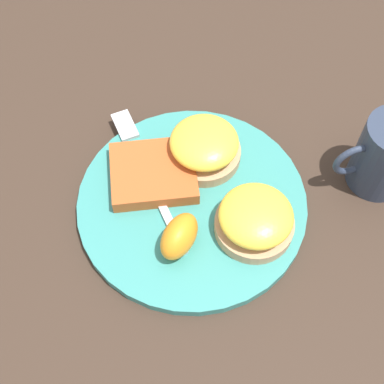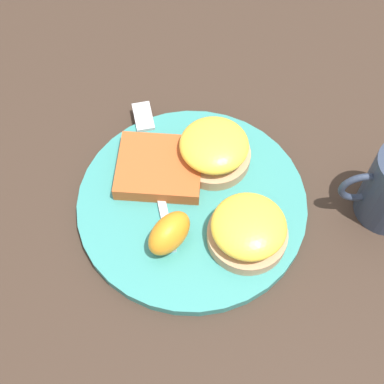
{
  "view_description": "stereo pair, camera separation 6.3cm",
  "coord_description": "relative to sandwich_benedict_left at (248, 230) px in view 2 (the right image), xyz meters",
  "views": [
    {
      "loc": [
        0.08,
        0.32,
        0.58
      ],
      "look_at": [
        0.0,
        0.0,
        0.03
      ],
      "focal_mm": 50.0,
      "sensor_mm": 36.0,
      "label": 1
    },
    {
      "loc": [
        0.02,
        0.32,
        0.58
      ],
      "look_at": [
        0.0,
        0.0,
        0.03
      ],
      "focal_mm": 50.0,
      "sensor_mm": 36.0,
      "label": 2
    }
  ],
  "objects": [
    {
      "name": "ground_plane",
      "position": [
        0.06,
        -0.06,
        -0.04
      ],
      "size": [
        1.1,
        1.1,
        0.0
      ],
      "primitive_type": "plane",
      "color": "#38281E"
    },
    {
      "name": "plate",
      "position": [
        0.06,
        -0.06,
        -0.03
      ],
      "size": [
        0.28,
        0.28,
        0.01
      ],
      "primitive_type": "cylinder",
      "color": "teal",
      "rests_on": "ground_plane"
    },
    {
      "name": "sandwich_benedict_left",
      "position": [
        0.0,
        0.0,
        0.0
      ],
      "size": [
        0.09,
        0.09,
        0.05
      ],
      "color": "tan",
      "rests_on": "plate"
    },
    {
      "name": "sandwich_benedict_right",
      "position": [
        0.03,
        -0.11,
        0.0
      ],
      "size": [
        0.09,
        0.09,
        0.05
      ],
      "color": "tan",
      "rests_on": "plate"
    },
    {
      "name": "hashbrown_patty",
      "position": [
        0.1,
        -0.1,
        -0.01
      ],
      "size": [
        0.12,
        0.1,
        0.02
      ],
      "primitive_type": "cube",
      "rotation": [
        0.0,
        0.0,
        -0.13
      ],
      "color": "#B75425",
      "rests_on": "plate"
    },
    {
      "name": "orange_wedge",
      "position": [
        0.09,
        -0.0,
        -0.0
      ],
      "size": [
        0.07,
        0.07,
        0.04
      ],
      "primitive_type": "ellipsoid",
      "rotation": [
        0.0,
        0.0,
        0.83
      ],
      "color": "orange",
      "rests_on": "plate"
    },
    {
      "name": "fork",
      "position": [
        0.11,
        -0.11,
        -0.02
      ],
      "size": [
        0.05,
        0.23,
        0.0
      ],
      "color": "silver",
      "rests_on": "plate"
    }
  ]
}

